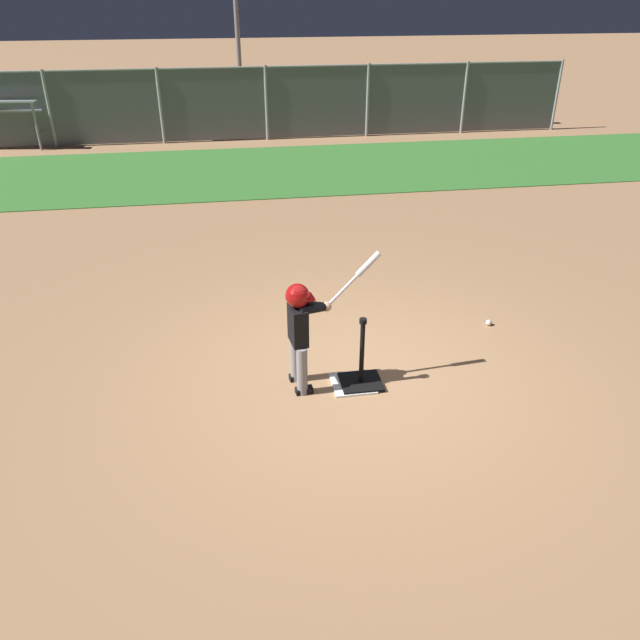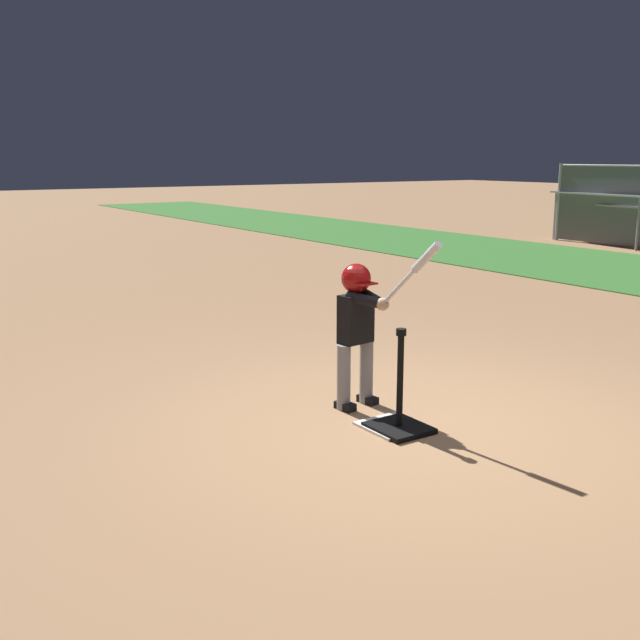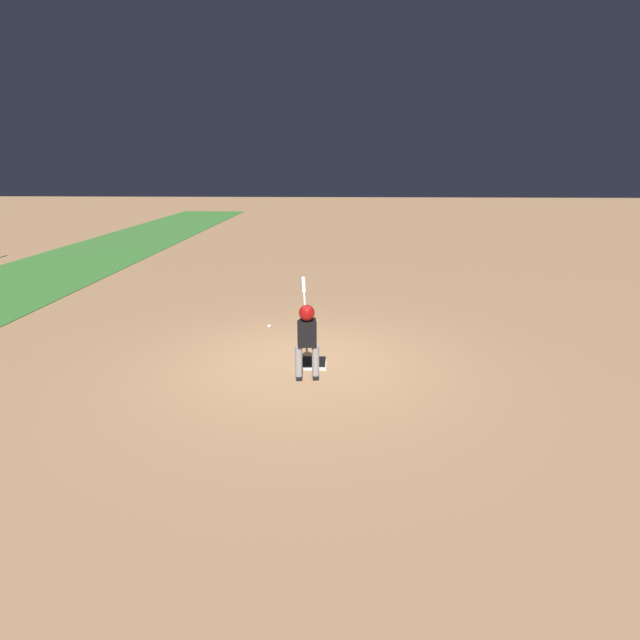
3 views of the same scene
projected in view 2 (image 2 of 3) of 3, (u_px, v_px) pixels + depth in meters
name	position (u px, v px, depth m)	size (l,w,h in m)	color
ground_plane	(417.00, 427.00, 5.66)	(90.00, 90.00, 0.00)	#AD7F56
home_plate	(393.00, 426.00, 5.66)	(0.44, 0.44, 0.02)	white
batting_tee	(399.00, 416.00, 5.56)	(0.43, 0.39, 0.78)	black
batter_child	(359.00, 316.00, 5.96)	(0.97, 0.38, 1.43)	gray
bleachers_right_center	(625.00, 218.00, 17.74)	(3.03, 2.63, 1.21)	#93969E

